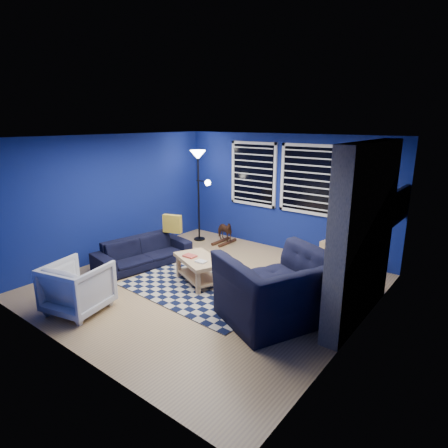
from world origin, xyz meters
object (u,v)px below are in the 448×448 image
armchair_bent (78,287)px  rocking_horse (224,231)px  floor_lamp (199,167)px  coffee_table (199,265)px  cabinet (339,256)px  tv (399,206)px  armchair_big (279,289)px  sofa (143,252)px

armchair_bent → rocking_horse: (-0.25, 3.84, -0.07)m
floor_lamp → coffee_table: bearing=-48.9°
armchair_bent → cabinet: bearing=-135.2°
floor_lamp → tv: bearing=2.1°
armchair_big → armchair_bent: (-2.49, -1.56, -0.11)m
cabinet → floor_lamp: 3.63m
tv → cabinet: bearing=174.5°
cabinet → coffee_table: bearing=-120.5°
armchair_bent → floor_lamp: size_ratio=0.39×
floor_lamp → armchair_big: bearing=-32.4°
armchair_bent → coffee_table: (0.76, 1.84, -0.04)m
cabinet → tv: bearing=2.8°
tv → armchair_big: tv is taller
tv → floor_lamp: size_ratio=0.47×
floor_lamp → cabinet: bearing=4.3°
rocking_horse → floor_lamp: size_ratio=0.27×
sofa → coffee_table: bearing=-77.9°
sofa → cabinet: bearing=-45.1°
cabinet → armchair_big: bearing=-80.7°
armchair_big → cabinet: size_ratio=2.16×
sofa → rocking_horse: (0.41, 2.05, 0.03)m
armchair_bent → cabinet: 4.64m
coffee_table → tv: bearing=37.3°
rocking_horse → coffee_table: bearing=-140.7°
coffee_table → cabinet: 2.70m
rocking_horse → cabinet: 2.70m
armchair_bent → rocking_horse: 3.85m
armchair_bent → floor_lamp: bearing=-90.2°
armchair_bent → coffee_table: bearing=-125.7°
tv → floor_lamp: bearing=-177.9°
rocking_horse → armchair_bent: bearing=-163.7°
rocking_horse → tv: bearing=-77.1°
cabinet → floor_lamp: (-3.32, -0.25, 1.45)m
armchair_big → armchair_bent: 2.94m
armchair_bent → coffee_table: 1.99m
sofa → coffee_table: 1.41m
armchair_bent → rocking_horse: size_ratio=1.47×
sofa → armchair_big: bearing=-84.0°
tv → coffee_table: bearing=-142.7°
armchair_big → coffee_table: 1.76m
armchair_big → floor_lamp: (-3.36, 2.13, 1.24)m
tv → cabinet: size_ratio=1.44×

